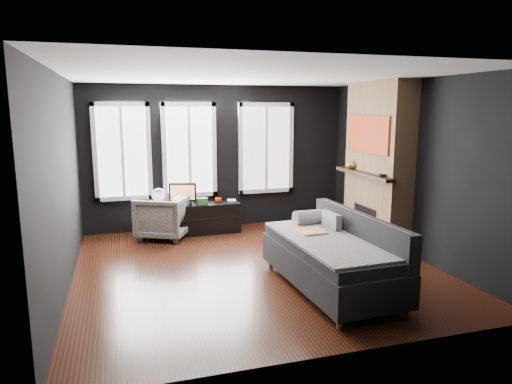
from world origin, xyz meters
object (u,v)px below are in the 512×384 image
object	(u,v)px
armchair	(163,215)
media_console	(195,218)
sofa	(330,253)
mug	(218,200)
monitor	(183,192)
book	(227,195)
mantel_vase	(351,164)

from	to	relation	value
armchair	media_console	bearing A→B (deg)	130.77
sofa	mug	size ratio (longest dim) A/B	19.03
media_console	monitor	world-z (taller)	monitor
book	mantel_vase	bearing A→B (deg)	-30.06
sofa	armchair	world-z (taller)	sofa
armchair	monitor	distance (m)	0.53
mantel_vase	mug	bearing A→B (deg)	155.22
armchair	mug	size ratio (longest dim) A/B	7.25
monitor	mantel_vase	xyz separation A→B (m)	(2.80, -1.04, 0.53)
armchair	mantel_vase	world-z (taller)	mantel_vase
media_console	mantel_vase	size ratio (longest dim) A/B	9.28
media_console	armchair	bearing A→B (deg)	-166.68
media_console	mug	bearing A→B (deg)	-8.47
sofa	book	world-z (taller)	sofa
mug	mantel_vase	world-z (taller)	mantel_vase
armchair	sofa	bearing A→B (deg)	57.47
monitor	armchair	bearing A→B (deg)	-146.19
book	armchair	bearing A→B (deg)	-169.40
sofa	monitor	world-z (taller)	monitor
media_console	book	size ratio (longest dim) A/B	7.67
sofa	monitor	size ratio (longest dim) A/B	4.44
mug	book	distance (m)	0.25
mug	mantel_vase	xyz separation A→B (m)	(2.15, -0.99, 0.70)
armchair	monitor	xyz separation A→B (m)	(0.37, 0.14, 0.36)
armchair	mantel_vase	distance (m)	3.41
mug	book	xyz separation A→B (m)	(0.20, 0.13, 0.05)
armchair	book	size ratio (longest dim) A/B	4.00
armchair	media_console	xyz separation A→B (m)	(0.58, 0.15, -0.14)
book	mug	bearing A→B (deg)	-146.68
sofa	armchair	bearing A→B (deg)	118.62
book	mantel_vase	xyz separation A→B (m)	(1.95, -1.13, 0.65)
monitor	book	bearing A→B (deg)	19.84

